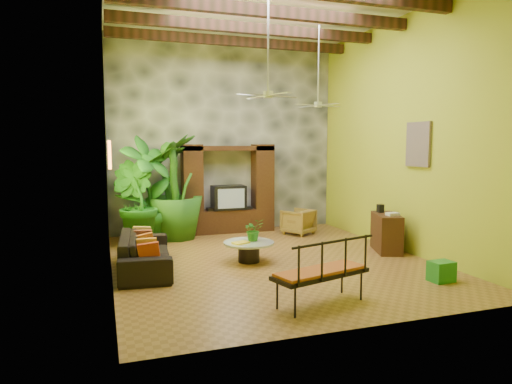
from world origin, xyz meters
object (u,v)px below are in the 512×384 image
object	(u,v)px
side_console	(386,233)
wicker_armchair	(298,222)
sofa	(145,252)
tall_plant_b	(135,203)
tall_plant_c	(174,187)
iron_bench	(323,269)
ceiling_fan_front	(268,83)
coffee_table	(249,249)
ceiling_fan_back	(318,96)
tall_plant_a	(148,189)
green_bin	(441,271)
entertainment_center	(228,196)

from	to	relation	value
side_console	wicker_armchair	bearing A→B (deg)	133.52
sofa	tall_plant_b	size ratio (longest dim) A/B	1.16
tall_plant_c	side_console	bearing A→B (deg)	-34.46
sofa	iron_bench	bearing A→B (deg)	-135.94
tall_plant_b	side_console	distance (m)	5.61
ceiling_fan_front	coffee_table	world-z (taller)	ceiling_fan_front
ceiling_fan_back	tall_plant_a	xyz separation A→B (m)	(-3.70, 1.32, -2.14)
tall_plant_a	iron_bench	bearing A→B (deg)	-69.58
wicker_armchair	tall_plant_a	bearing A→B (deg)	-35.52
green_bin	coffee_table	bearing A→B (deg)	139.83
side_console	entertainment_center	bearing A→B (deg)	149.69
tall_plant_b	green_bin	xyz separation A→B (m)	(4.68, -4.47, -0.80)
sofa	coffee_table	distance (m)	1.98
tall_plant_a	side_console	world-z (taller)	tall_plant_a
green_bin	tall_plant_b	bearing A→B (deg)	136.33
ceiling_fan_back	iron_bench	world-z (taller)	ceiling_fan_back
entertainment_center	green_bin	bearing A→B (deg)	-67.17
ceiling_fan_back	side_console	distance (m)	3.41
coffee_table	green_bin	bearing A→B (deg)	-40.17
side_console	sofa	bearing A→B (deg)	-161.73
tall_plant_a	side_console	size ratio (longest dim) A/B	2.48
wicker_armchair	tall_plant_b	xyz separation A→B (m)	(-4.06, -0.04, 0.65)
entertainment_center	wicker_armchair	size ratio (longest dim) A/B	3.37
ceiling_fan_back	tall_plant_c	distance (m)	4.05
wicker_armchair	side_console	xyz separation A→B (m)	(1.02, -2.35, 0.08)
ceiling_fan_front	coffee_table	xyz separation A→B (m)	(-0.23, 0.45, -3.15)
coffee_table	iron_bench	size ratio (longest dim) A/B	0.64
green_bin	wicker_armchair	bearing A→B (deg)	97.89
tall_plant_b	side_console	world-z (taller)	tall_plant_b
ceiling_fan_front	tall_plant_b	world-z (taller)	ceiling_fan_front
ceiling_fan_back	iron_bench	distance (m)	5.11
ceiling_fan_back	coffee_table	world-z (taller)	ceiling_fan_back
entertainment_center	ceiling_fan_front	world-z (taller)	ceiling_fan_front
tall_plant_c	side_console	size ratio (longest dim) A/B	2.49
entertainment_center	sofa	distance (m)	3.93
green_bin	ceiling_fan_back	bearing A→B (deg)	100.81
iron_bench	wicker_armchair	bearing A→B (deg)	54.25
ceiling_fan_back	entertainment_center	bearing A→B (deg)	129.57
coffee_table	sofa	bearing A→B (deg)	178.59
sofa	entertainment_center	bearing A→B (deg)	-33.47
ceiling_fan_front	green_bin	world-z (taller)	ceiling_fan_front
entertainment_center	tall_plant_c	size ratio (longest dim) A/B	0.95
wicker_armchair	green_bin	size ratio (longest dim) A/B	1.80
tall_plant_a	tall_plant_c	bearing A→B (deg)	20.69
green_bin	entertainment_center	bearing A→B (deg)	112.83
coffee_table	side_console	xyz separation A→B (m)	(3.08, -0.10, 0.15)
wicker_armchair	tall_plant_c	distance (m)	3.26
wicker_armchair	green_bin	bearing A→B (deg)	65.81
tall_plant_a	side_console	xyz separation A→B (m)	(4.75, -2.58, -0.85)
iron_bench	sofa	bearing A→B (deg)	113.52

